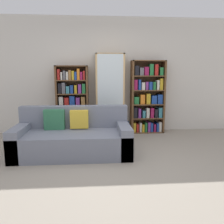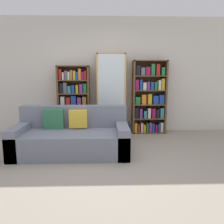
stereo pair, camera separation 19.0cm
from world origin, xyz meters
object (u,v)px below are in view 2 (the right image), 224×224
object	(u,v)px
couch	(72,137)
bookshelf_right	(149,98)
wine_bottle	(129,131)
bookshelf_left	(74,101)
display_cabinet	(111,95)

from	to	relation	value
couch	bookshelf_right	world-z (taller)	bookshelf_right
wine_bottle	couch	bearing A→B (deg)	-141.52
bookshelf_left	wine_bottle	bearing A→B (deg)	-19.82
wine_bottle	bookshelf_right	bearing A→B (deg)	41.07
bookshelf_right	bookshelf_left	bearing A→B (deg)	-179.98
display_cabinet	bookshelf_left	bearing A→B (deg)	178.96
bookshelf_right	wine_bottle	distance (m)	0.96
couch	wine_bottle	size ratio (longest dim) A/B	5.19
wine_bottle	bookshelf_left	bearing A→B (deg)	160.18
bookshelf_left	display_cabinet	distance (m)	0.88
display_cabinet	wine_bottle	xyz separation A→B (m)	(0.38, -0.43, -0.76)
display_cabinet	bookshelf_right	distance (m)	0.90
display_cabinet	bookshelf_right	size ratio (longest dim) A/B	1.09
couch	display_cabinet	world-z (taller)	display_cabinet
bookshelf_right	wine_bottle	world-z (taller)	bookshelf_right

